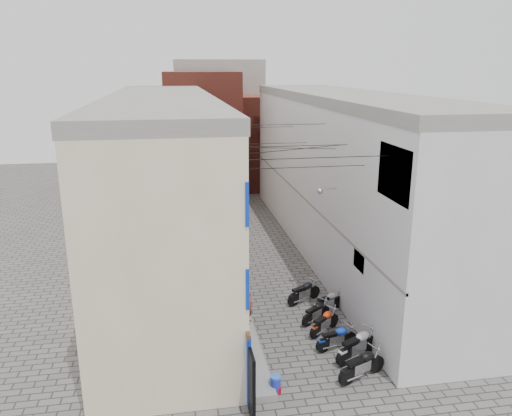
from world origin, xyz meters
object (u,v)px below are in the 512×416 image
motorcycle_d (325,321)px  motorcycle_g (304,291)px  motorcycle_b (358,344)px  motorcycle_e (316,311)px  water_jug_far (275,384)px  motorcycle_c (337,337)px  person_a (249,307)px  person_b (242,282)px  red_crate (276,389)px  motorcycle_a (362,363)px  motorcycle_f (328,301)px  water_jug_near (276,385)px

motorcycle_d → motorcycle_g: size_ratio=0.95×
motorcycle_b → motorcycle_e: size_ratio=1.26×
motorcycle_e → motorcycle_b: bearing=-20.7°
motorcycle_b → water_jug_far: 3.64m
motorcycle_c → water_jug_far: motorcycle_c is taller
person_a → motorcycle_c: bearing=-105.4°
motorcycle_b → water_jug_far: size_ratio=3.79×
person_b → motorcycle_c: bearing=-147.0°
person_a → red_crate: bearing=-157.8°
motorcycle_d → person_b: (-2.88, 3.19, 0.48)m
motorcycle_a → person_b: bearing=-175.1°
motorcycle_f → person_a: (-3.66, -0.90, 0.47)m
motorcycle_c → water_jug_near: 3.59m
motorcycle_e → water_jug_near: motorcycle_e is taller
motorcycle_g → person_a: 3.45m
water_jug_near → motorcycle_b: bearing=22.9°
motorcycle_d → motorcycle_e: motorcycle_d is taller
motorcycle_d → person_b: 4.33m
motorcycle_f → motorcycle_g: bearing=-165.2°
motorcycle_d → motorcycle_g: bearing=145.4°
motorcycle_e → motorcycle_f: motorcycle_e is taller
motorcycle_c → person_b: person_b is taller
water_jug_near → red_crate: (0.00, 0.00, -0.15)m
motorcycle_c → motorcycle_e: 2.17m
motorcycle_c → motorcycle_d: motorcycle_d is taller
person_a → water_jug_far: person_a is taller
motorcycle_c → motorcycle_d: 1.25m
person_b → water_jug_far: bearing=-179.5°
water_jug_far → red_crate: size_ratio=1.60×
motorcycle_e → motorcycle_a: bearing=-28.5°
motorcycle_b → person_b: person_b is taller
motorcycle_a → person_a: (-3.28, 4.06, 0.38)m
water_jug_near → red_crate: water_jug_near is taller
person_a → water_jug_near: 4.37m
person_b → red_crate: person_b is taller
motorcycle_b → red_crate: 3.68m
person_b → motorcycle_g: bearing=-99.3°
person_b → red_crate: bearing=-179.5°
motorcycle_e → water_jug_far: size_ratio=3.01×
motorcycle_a → motorcycle_c: size_ratio=1.13×
motorcycle_a → motorcycle_e: motorcycle_a is taller
motorcycle_f → red_crate: size_ratio=4.78×
motorcycle_e → red_crate: 5.11m
motorcycle_b → motorcycle_a: bearing=-41.6°
motorcycle_g → red_crate: size_ratio=5.36×
person_b → water_jug_far: 6.62m
motorcycle_e → water_jug_near: size_ratio=3.25×
water_jug_near → motorcycle_a: bearing=4.6°
motorcycle_f → motorcycle_e: bearing=-67.6°
motorcycle_d → water_jug_far: bearing=-75.7°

